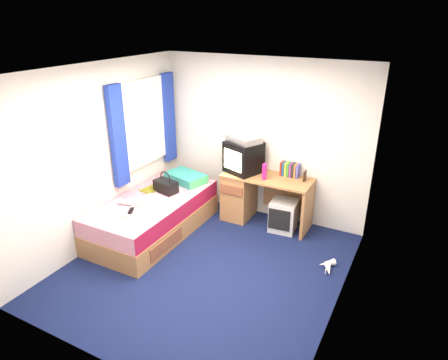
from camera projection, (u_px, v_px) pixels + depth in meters
The scene contains 20 objects.
ground at pixel (206, 267), 5.00m from camera, with size 3.40×3.40×0.00m, color #0C1438.
room_shell at pixel (204, 158), 4.44m from camera, with size 3.40×3.40×3.40m.
bed at pixel (154, 215), 5.70m from camera, with size 1.01×2.00×0.54m.
pillow at pixel (186, 177), 6.13m from camera, with size 0.60×0.38×0.13m, color #1961A6.
desk at pixel (250, 194), 6.04m from camera, with size 1.30×0.55×0.75m.
storage_cube at pixel (284, 215), 5.79m from camera, with size 0.37×0.37×0.46m, color silver.
crt_tv at pixel (243, 157), 5.87m from camera, with size 0.59×0.57×0.46m.
vcr at pixel (244, 139), 5.76m from camera, with size 0.46×0.33×0.09m, color #AFAFB1.
book_row at pixel (290, 170), 5.77m from camera, with size 0.27×0.13×0.20m.
picture_frame at pixel (305, 176), 5.62m from camera, with size 0.02×0.12×0.14m, color black.
pink_water_bottle at pixel (264, 172), 5.65m from camera, with size 0.07×0.07×0.22m, color #D21D72.
aerosol_can at pixel (259, 167), 5.89m from camera, with size 0.05×0.05×0.17m, color silver.
handbag at pixel (166, 186), 5.76m from camera, with size 0.38×0.27×0.32m.
towel at pixel (153, 202), 5.36m from camera, with size 0.32×0.26×0.11m, color silver.
magazine at pixel (151, 189), 5.86m from camera, with size 0.21×0.28×0.01m, color yellow.
water_bottle at pixel (126, 202), 5.39m from camera, with size 0.07×0.07×0.20m, color silver.
colour_swatch_fan at pixel (126, 218), 5.05m from camera, with size 0.22×0.06×0.01m, color orange.
remote_control at pixel (131, 211), 5.23m from camera, with size 0.05×0.16×0.02m, color black.
window_assembly at pixel (144, 125), 5.85m from camera, with size 0.11×1.42×1.40m.
white_heels at pixel (328, 266), 4.95m from camera, with size 0.24×0.34×0.09m.
Camera 1 is at (2.15, -3.59, 2.96)m, focal length 32.00 mm.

